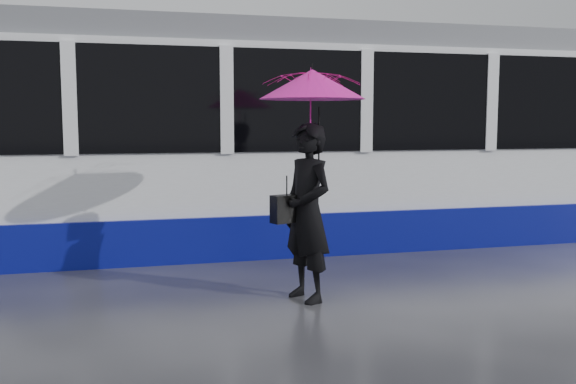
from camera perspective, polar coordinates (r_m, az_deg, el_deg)
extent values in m
plane|color=#27272B|center=(7.94, 3.47, -7.68)|extent=(90.00, 90.00, 0.00)
cube|color=#3F3D38|center=(9.60, 0.16, -5.16)|extent=(34.00, 0.07, 0.02)
cube|color=#3F3D38|center=(10.97, -1.76, -3.72)|extent=(34.00, 0.07, 0.02)
cube|color=white|center=(10.01, -3.73, 4.04)|extent=(24.00, 2.40, 2.95)
cube|color=navy|center=(10.13, -3.68, -2.85)|extent=(24.00, 2.56, 0.62)
cube|color=black|center=(10.00, -3.75, 7.90)|extent=(23.00, 2.48, 1.40)
cube|color=slate|center=(10.08, -3.80, 13.45)|extent=(23.60, 2.20, 0.35)
imported|color=black|center=(6.82, 1.72, -1.83)|extent=(0.66, 0.81, 1.90)
imported|color=#F3146E|center=(6.77, 2.16, 7.04)|extent=(1.33, 1.34, 0.95)
cone|color=#F3146E|center=(6.78, 2.17, 9.55)|extent=(1.43, 1.43, 0.31)
cylinder|color=black|center=(6.79, 2.18, 11.05)|extent=(0.01, 0.01, 0.07)
cylinder|color=black|center=(6.82, 2.76, 4.03)|extent=(0.02, 0.02, 0.83)
cube|color=black|center=(6.78, -0.11, -1.50)|extent=(0.37, 0.25, 0.29)
cylinder|color=black|center=(6.75, -0.11, 0.50)|extent=(0.01, 0.01, 0.18)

